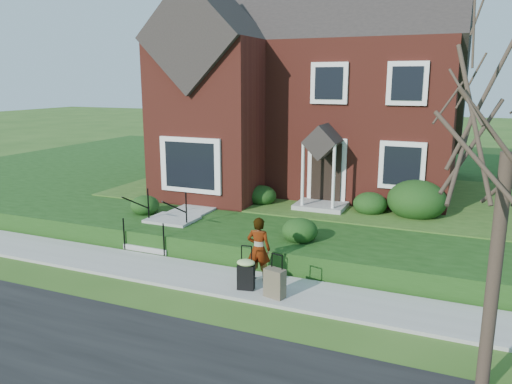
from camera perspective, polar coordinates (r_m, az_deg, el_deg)
The scene contains 11 objects.
ground at distance 12.22m, azimuth -5.26°, elevation -10.01°, with size 120.00×120.00×0.00m, color #2D5119.
sidewalk at distance 12.21m, azimuth -5.26°, elevation -9.84°, with size 60.00×1.60×0.08m, color #9E9B93.
terrace at distance 21.30m, azimuth 18.74°, elevation 0.10°, with size 44.00×20.00×0.60m, color #183B10.
walkway at distance 17.35m, azimuth -4.78°, elevation -0.92°, with size 1.20×6.00×0.06m, color #9E9B93.
main_house at distance 20.30m, azimuth 7.20°, elevation 14.19°, with size 10.40×10.20×9.40m.
front_steps at distance 14.78m, azimuth -10.48°, elevation -4.16°, with size 1.40×2.02×1.50m.
foundation_shrubs at distance 16.14m, azimuth 6.39°, elevation -0.24°, with size 9.87×5.06×1.25m.
woman at distance 11.71m, azimuth 0.31°, elevation -6.54°, with size 0.56×0.37×1.54m, color #999999.
suitcase_black at distance 11.35m, azimuth -1.15°, elevation -9.20°, with size 0.48×0.42×1.02m.
suitcase_olive at distance 11.00m, azimuth 2.16°, elevation -10.35°, with size 0.49×0.35×0.97m.
tree_verge at distance 7.75m, azimuth 27.10°, elevation 6.60°, with size 4.08×4.08×5.83m.
Camera 1 is at (5.41, -9.89, 4.72)m, focal length 35.00 mm.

